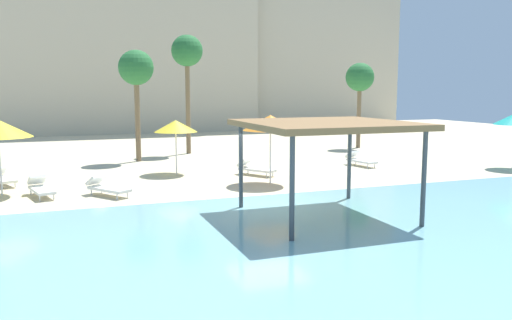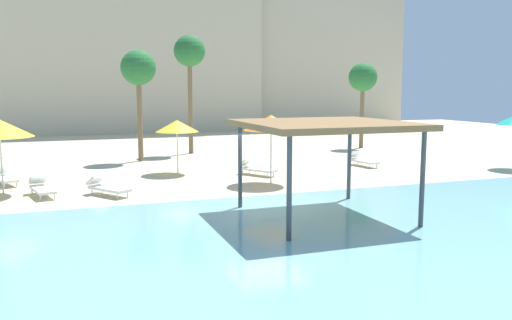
{
  "view_description": "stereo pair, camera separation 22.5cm",
  "coord_description": "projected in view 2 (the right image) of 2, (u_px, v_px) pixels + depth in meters",
  "views": [
    {
      "loc": [
        -6.35,
        -16.0,
        3.93
      ],
      "look_at": [
        0.32,
        2.0,
        1.3
      ],
      "focal_mm": 36.2,
      "sensor_mm": 36.0,
      "label": 1
    },
    {
      "loc": [
        -6.14,
        -16.08,
        3.93
      ],
      "look_at": [
        0.32,
        2.0,
        1.3
      ],
      "focal_mm": 36.2,
      "sensor_mm": 36.0,
      "label": 2
    }
  ],
  "objects": [
    {
      "name": "beach_umbrella_orange_1",
      "position": [
        271.0,
        123.0,
        21.41
      ],
      "size": [
        2.34,
        2.34,
        2.89
      ],
      "color": "silver",
      "rests_on": "ground"
    },
    {
      "name": "lounge_chair_0",
      "position": [
        361.0,
        160.0,
        26.67
      ],
      "size": [
        0.9,
        1.97,
        0.74
      ],
      "rotation": [
        0.0,
        0.0,
        -1.41
      ],
      "color": "white",
      "rests_on": "ground"
    },
    {
      "name": "palm_tree_2",
      "position": [
        138.0,
        70.0,
        27.9
      ],
      "size": [
        1.9,
        1.9,
        6.06
      ],
      "color": "brown",
      "rests_on": "ground"
    },
    {
      "name": "lounge_chair_4",
      "position": [
        255.0,
        168.0,
        23.84
      ],
      "size": [
        1.51,
        1.93,
        0.74
      ],
      "rotation": [
        0.0,
        0.0,
        -1.01
      ],
      "color": "white",
      "rests_on": "ground"
    },
    {
      "name": "palm_tree_1",
      "position": [
        190.0,
        54.0,
        31.18
      ],
      "size": [
        1.9,
        1.9,
        7.21
      ],
      "color": "brown",
      "rests_on": "ground"
    },
    {
      "name": "hotel_block_1",
      "position": [
        291.0,
        35.0,
        56.46
      ],
      "size": [
        22.15,
        10.1,
        19.78
      ],
      "primitive_type": "cube",
      "color": "beige",
      "rests_on": "ground"
    },
    {
      "name": "beach_umbrella_yellow_0",
      "position": [
        177.0,
        126.0,
        24.09
      ],
      "size": [
        2.01,
        2.01,
        2.52
      ],
      "color": "silver",
      "rests_on": "ground"
    },
    {
      "name": "palm_tree_0",
      "position": [
        363.0,
        79.0,
        34.41
      ],
      "size": [
        1.9,
        1.9,
        5.7
      ],
      "color": "brown",
      "rests_on": "ground"
    },
    {
      "name": "lounge_chair_1",
      "position": [
        4.0,
        177.0,
        21.41
      ],
      "size": [
        1.25,
        1.98,
        0.74
      ],
      "rotation": [
        0.0,
        0.0,
        -1.2
      ],
      "color": "white",
      "rests_on": "ground"
    },
    {
      "name": "lounge_chair_5",
      "position": [
        106.0,
        187.0,
        19.25
      ],
      "size": [
        1.58,
        1.9,
        0.74
      ],
      "rotation": [
        0.0,
        0.0,
        -0.96
      ],
      "color": "white",
      "rests_on": "ground"
    },
    {
      "name": "ground_plane",
      "position": [
        267.0,
        206.0,
        17.58
      ],
      "size": [
        80.0,
        80.0,
        0.0
      ],
      "primitive_type": "plane",
      "color": "beige"
    },
    {
      "name": "shade_pavilion",
      "position": [
        325.0,
        127.0,
        15.59
      ],
      "size": [
        4.79,
        4.79,
        2.97
      ],
      "color": "#42474C",
      "rests_on": "ground"
    },
    {
      "name": "lounge_chair_3",
      "position": [
        42.0,
        187.0,
        19.15
      ],
      "size": [
        1.06,
        1.99,
        0.74
      ],
      "rotation": [
        0.0,
        0.0,
        -1.32
      ],
      "color": "white",
      "rests_on": "ground"
    },
    {
      "name": "lagoon_water",
      "position": [
        343.0,
        250.0,
        12.68
      ],
      "size": [
        44.0,
        13.5,
        0.04
      ],
      "primitive_type": "cube",
      "color": "#7AB7C1",
      "rests_on": "ground"
    },
    {
      "name": "hotel_block_0",
      "position": [
        132.0,
        40.0,
        49.53
      ],
      "size": [
        23.05,
        9.47,
        17.21
      ],
      "primitive_type": "cube",
      "color": "beige",
      "rests_on": "ground"
    }
  ]
}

